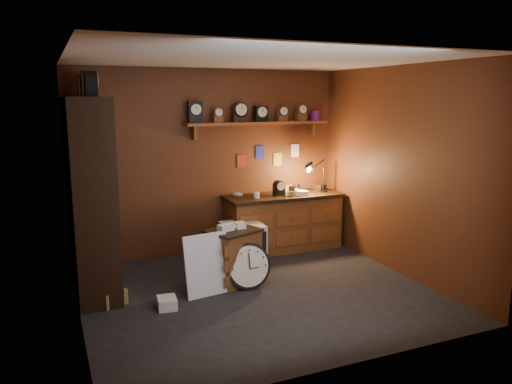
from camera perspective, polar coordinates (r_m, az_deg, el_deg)
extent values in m
plane|color=black|center=(6.06, 0.25, -11.46)|extent=(4.00, 4.00, 0.00)
cube|color=#5B2D15|center=(7.36, -5.32, 3.36)|extent=(4.00, 0.02, 2.70)
cube|color=#5B2D15|center=(4.13, 10.22, -2.59)|extent=(4.00, 0.02, 2.70)
cube|color=#5B2D15|center=(5.24, -20.25, -0.27)|extent=(0.02, 3.60, 2.70)
cube|color=#5B2D15|center=(6.73, 16.10, 2.29)|extent=(0.02, 3.60, 2.70)
cube|color=beige|center=(5.63, 0.27, 14.92)|extent=(4.00, 3.60, 0.02)
cube|color=brown|center=(7.41, 0.17, 7.88)|extent=(2.20, 0.30, 0.04)
cube|color=brown|center=(7.17, -7.10, 6.74)|extent=(0.04, 0.16, 0.20)
cube|color=brown|center=(7.90, 6.35, 7.12)|extent=(0.04, 0.16, 0.20)
cylinder|color=#B21419|center=(7.85, 6.83, 8.66)|extent=(0.16, 0.16, 0.15)
cube|color=maroon|center=(7.39, -4.19, 3.41)|extent=(0.14, 0.01, 0.20)
cube|color=#1B2194|center=(7.48, -2.02, 4.44)|extent=(0.14, 0.01, 0.20)
cube|color=gold|center=(7.61, 0.10, 3.65)|extent=(0.14, 0.01, 0.20)
cube|color=silver|center=(7.72, 2.15, 4.64)|extent=(0.14, 0.01, 0.20)
cube|color=black|center=(6.24, -20.45, -0.47)|extent=(0.03, 1.60, 2.30)
cube|color=black|center=(5.49, -17.68, -1.76)|extent=(0.45, 0.03, 2.30)
cube|color=black|center=(7.02, -18.95, 0.81)|extent=(0.45, 0.03, 2.30)
cube|color=black|center=(6.54, -17.82, -9.81)|extent=(0.43, 1.54, 0.03)
cube|color=black|center=(6.39, -18.08, -5.61)|extent=(0.43, 1.54, 0.03)
cube|color=black|center=(6.28, -18.31, -1.66)|extent=(0.43, 1.54, 0.03)
cube|color=black|center=(6.21, -18.56, 2.40)|extent=(0.43, 1.54, 0.03)
cube|color=black|center=(6.16, -18.81, 6.54)|extent=(0.43, 1.54, 0.03)
cube|color=black|center=(6.15, -19.02, 10.07)|extent=(0.43, 1.54, 0.03)
cube|color=brown|center=(7.63, 3.08, -3.61)|extent=(1.73, 0.60, 0.80)
cube|color=black|center=(7.54, 3.12, -0.48)|extent=(1.79, 0.66, 0.05)
cube|color=brown|center=(7.37, 4.13, -4.14)|extent=(1.65, 0.02, 0.52)
cylinder|color=black|center=(7.80, 7.68, 0.09)|extent=(0.12, 0.12, 0.02)
cylinder|color=black|center=(7.77, 7.71, 1.46)|extent=(0.02, 0.02, 0.38)
cylinder|color=black|center=(7.65, 7.10, 3.15)|extent=(0.27, 0.09, 0.14)
cone|color=black|center=(7.56, 6.28, 2.77)|extent=(0.18, 0.14, 0.18)
cube|color=brown|center=(6.30, -2.62, -7.43)|extent=(0.69, 0.64, 0.65)
cube|color=black|center=(6.20, -2.64, -4.43)|extent=(0.75, 0.69, 0.03)
cube|color=brown|center=(6.09, -1.82, -8.08)|extent=(0.47, 0.20, 0.56)
cylinder|color=black|center=(6.12, -0.91, -8.47)|extent=(0.57, 0.18, 0.57)
cylinder|color=beige|center=(6.08, -0.78, -8.51)|extent=(0.50, 0.11, 0.49)
cube|color=black|center=(6.05, -0.76, -7.83)|extent=(0.01, 0.04, 0.18)
cube|color=black|center=(6.11, -0.21, -8.69)|extent=(0.13, 0.01, 0.01)
cube|color=silver|center=(6.06, -5.53, -11.51)|extent=(0.58, 0.24, 0.74)
cube|color=silver|center=(6.99, -1.57, -5.93)|extent=(0.58, 0.58, 0.57)
cube|color=black|center=(6.74, -0.68, -6.57)|extent=(0.47, 0.05, 0.46)
cube|color=olive|center=(5.94, -16.20, -11.48)|extent=(0.36, 0.34, 0.17)
cube|color=white|center=(5.72, -10.13, -12.38)|extent=(0.23, 0.27, 0.12)
cube|color=olive|center=(6.85, -5.61, -8.11)|extent=(0.24, 0.20, 0.17)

